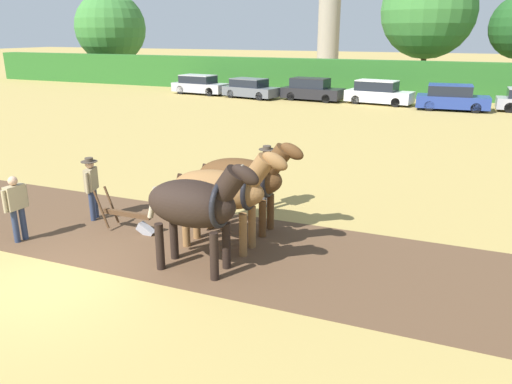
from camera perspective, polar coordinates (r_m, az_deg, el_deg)
name	(u,v)px	position (r m, az deg, el deg)	size (l,w,h in m)	color
ground_plane	(58,281)	(10.91, -21.73, -9.42)	(240.00, 240.00, 0.00)	#A88E4C
plowed_furrow_strip	(94,225)	(13.57, -17.98, -3.59)	(23.93, 4.21, 0.01)	brown
hedgerow	(373,78)	(40.29, 13.27, 12.55)	(76.25, 1.47, 2.68)	#286023
tree_far_left	(111,28)	(57.44, -16.29, 17.56)	(7.32, 7.32, 8.78)	#423323
tree_left	(429,11)	(44.09, 19.11, 18.97)	(7.41, 7.41, 10.02)	brown
draft_horse_lead_left	(196,204)	(10.13, -6.88, -1.40)	(2.61, 1.06, 2.45)	black
draft_horse_lead_right	(223,190)	(11.15, -3.84, 0.23)	(2.90, 0.97, 2.45)	brown
draft_horse_trail_left	(244,178)	(12.22, -1.39, 1.64)	(2.87, 1.05, 2.40)	#513319
plow	(131,220)	(12.77, -14.05, -3.08)	(1.59, 0.47, 1.13)	#4C331E
farmer_at_plow	(91,184)	(13.70, -18.29, 0.89)	(0.42, 0.62, 1.68)	#28334C
farmer_beside_team	(267,172)	(13.78, 1.25, 2.34)	(0.61, 0.45, 1.81)	#4C4C4C
farmer_onlooker_left	(16,204)	(12.93, -25.72, -1.26)	(0.25, 0.65, 1.60)	#28334C
parked_car_far_left	(200,85)	(40.67, -6.45, 12.07)	(4.63, 2.20, 1.49)	#A8A8B2
parked_car_left	(250,89)	(38.00, -0.64, 11.73)	(4.47, 2.57, 1.44)	#565B66
parked_car_center_left	(312,90)	(36.81, 6.39, 11.52)	(4.49, 2.12, 1.59)	black
parked_car_center	(378,93)	(35.71, 13.81, 10.94)	(4.65, 2.32, 1.60)	silver
parked_car_center_right	(452,98)	(34.26, 21.46, 9.97)	(4.46, 2.09, 1.61)	navy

